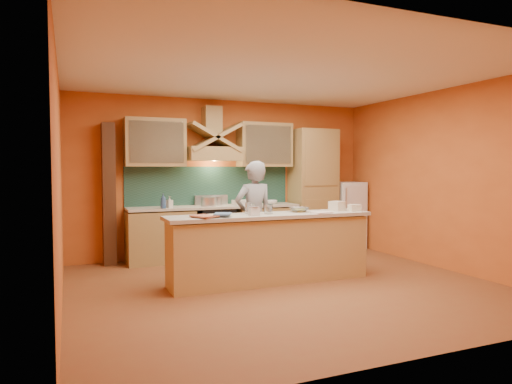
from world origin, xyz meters
name	(u,v)px	position (x,y,z in m)	size (l,w,h in m)	color
floor	(286,286)	(0.00, 0.00, 0.00)	(5.50, 5.00, 0.01)	brown
ceiling	(287,74)	(0.00, 0.00, 2.80)	(5.50, 5.00, 0.01)	white
wall_back	(226,178)	(0.00, 2.50, 1.40)	(5.50, 0.02, 2.80)	#CB6327
wall_front	(423,189)	(0.00, -2.50, 1.40)	(5.50, 0.02, 2.80)	#CB6327
wall_left	(59,184)	(-2.75, 0.00, 1.40)	(0.02, 5.00, 2.80)	#CB6327
wall_right	(446,179)	(2.75, 0.00, 1.40)	(0.02, 5.00, 2.80)	#CB6327
base_cabinet_left	(160,237)	(-1.25, 2.20, 0.43)	(1.10, 0.60, 0.86)	#A4834B
base_cabinet_right	(265,231)	(0.65, 2.20, 0.43)	(1.10, 0.60, 0.86)	#A4834B
counter_top	(215,207)	(-0.30, 2.20, 0.90)	(3.00, 0.62, 0.04)	#BEB4A1
stove	(215,232)	(-0.30, 2.20, 0.45)	(0.60, 0.58, 0.90)	black
backsplash	(210,186)	(-0.30, 2.48, 1.25)	(3.00, 0.03, 0.70)	#1B3D33
range_hood	(214,154)	(-0.30, 2.25, 1.82)	(0.92, 0.50, 0.24)	#A4834B
hood_chimney	(212,121)	(-0.30, 2.35, 2.40)	(0.30, 0.30, 0.50)	#A4834B
upper_cabinet_left	(155,143)	(-1.30, 2.33, 2.00)	(1.00, 0.35, 0.80)	#A4834B
upper_cabinet_right	(265,145)	(0.70, 2.33, 2.00)	(1.00, 0.35, 0.80)	#A4834B
pantry_column	(313,190)	(1.65, 2.20, 1.15)	(0.80, 0.60, 2.30)	#A4834B
fridge	(346,215)	(2.40, 2.20, 0.65)	(0.58, 0.60, 1.30)	white
trim_column_left	(109,194)	(-2.05, 2.35, 1.15)	(0.20, 0.30, 2.30)	#472816
island_body	(270,250)	(-0.10, 0.30, 0.44)	(2.80, 0.55, 0.88)	tan
island_top	(270,216)	(-0.10, 0.30, 0.92)	(2.90, 0.62, 0.05)	#BEB4A1
person	(254,218)	(-0.12, 0.85, 0.84)	(0.61, 0.40, 1.68)	gray
pot_large	(209,203)	(-0.43, 2.14, 0.98)	(0.27, 0.27, 0.16)	silver
pot_small	(217,202)	(-0.23, 2.29, 0.97)	(0.18, 0.18, 0.15)	#BBBAC1
soap_bottle_a	(169,202)	(-1.13, 2.04, 1.02)	(0.09, 0.09, 0.19)	beige
soap_bottle_b	(163,201)	(-1.24, 1.97, 1.04)	(0.09, 0.10, 0.25)	#2D4D7E
bowl_back	(271,202)	(0.77, 2.17, 0.95)	(0.22, 0.22, 0.07)	white
dish_rack	(241,203)	(0.13, 2.03, 0.97)	(0.27, 0.21, 0.10)	silver
book_lower	(197,217)	(-1.18, 0.12, 0.96)	(0.24, 0.33, 0.03)	#A4563A
book_upper	(214,214)	(-0.92, 0.24, 0.98)	(0.22, 0.30, 0.02)	#3D5C87
jar_large	(250,208)	(-0.35, 0.42, 1.02)	(0.13, 0.13, 0.15)	white
jar_small	(268,209)	(-0.12, 0.30, 1.01)	(0.12, 0.12, 0.13)	silver
kitchen_scale	(254,212)	(-0.40, 0.16, 1.00)	(0.13, 0.13, 0.11)	silver
mixing_bowl	(299,210)	(0.40, 0.39, 0.98)	(0.27, 0.27, 0.07)	silver
cloth	(322,213)	(0.60, 0.11, 0.95)	(0.27, 0.20, 0.02)	beige
grocery_bag_a	(337,206)	(1.02, 0.37, 1.01)	(0.21, 0.17, 0.14)	beige
grocery_bag_b	(354,208)	(1.20, 0.19, 0.99)	(0.16, 0.13, 0.10)	beige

